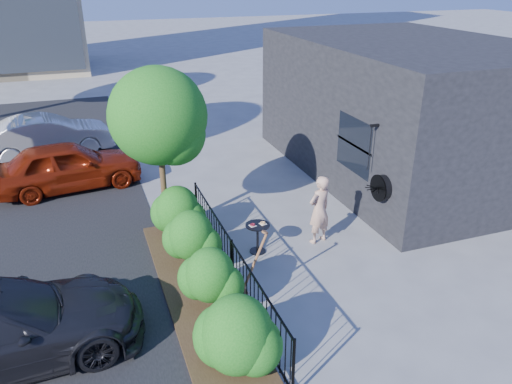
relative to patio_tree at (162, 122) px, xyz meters
name	(u,v)px	position (x,y,z in m)	size (l,w,h in m)	color
ground	(301,273)	(2.24, -2.76, -2.76)	(120.00, 120.00, 0.00)	gray
shop_building	(406,107)	(7.73, 1.74, -0.76)	(6.22, 9.00, 4.00)	black
fence	(232,264)	(0.74, -2.76, -2.20)	(0.05, 6.05, 1.10)	black
planting_bed	(199,293)	(0.04, -2.76, -2.72)	(1.30, 6.00, 0.08)	#382616
shrubs	(201,261)	(0.14, -2.66, -2.06)	(1.10, 5.60, 1.24)	#176216
patio_tree	(162,122)	(0.00, 0.00, 0.00)	(2.20, 2.20, 3.94)	#3F2B19
cafe_table	(258,233)	(1.69, -1.61, -2.29)	(0.55, 0.55, 0.74)	black
woman	(319,210)	(3.19, -1.64, -1.94)	(0.60, 0.40, 1.65)	tan
shovel	(252,271)	(0.98, -3.26, -2.10)	(0.56, 0.20, 1.50)	brown
car_red	(68,166)	(-2.23, 3.64, -2.06)	(1.65, 4.11, 1.40)	maroon
car_silver	(48,136)	(-2.82, 6.89, -2.07)	(1.46, 4.19, 1.38)	#B2B2B7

